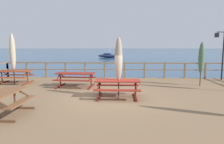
# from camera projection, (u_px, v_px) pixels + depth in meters

# --- Properties ---
(ground_plane) EXTENTS (600.00, 600.00, 0.00)m
(ground_plane) POSITION_uv_depth(u_px,v_px,m) (111.00, 112.00, 8.72)
(ground_plane) COLOR navy
(wooden_deck) EXTENTS (15.65, 11.11, 0.67)m
(wooden_deck) POSITION_uv_depth(u_px,v_px,m) (111.00, 105.00, 8.68)
(wooden_deck) COLOR #846647
(wooden_deck) RESTS_ON ground
(railing_waterside_far) EXTENTS (15.45, 0.10, 1.09)m
(railing_waterside_far) POSITION_uv_depth(u_px,v_px,m) (114.00, 68.00, 13.90)
(railing_waterside_far) COLOR brown
(railing_waterside_far) RESTS_ON wooden_deck
(picnic_table_mid_right) EXTENTS (1.95, 1.41, 0.78)m
(picnic_table_mid_right) POSITION_uv_depth(u_px,v_px,m) (15.00, 74.00, 11.81)
(picnic_table_mid_right) COLOR #993819
(picnic_table_mid_right) RESTS_ON wooden_deck
(picnic_table_back_right) EXTENTS (1.93, 1.42, 0.78)m
(picnic_table_back_right) POSITION_uv_depth(u_px,v_px,m) (117.00, 85.00, 8.52)
(picnic_table_back_right) COLOR maroon
(picnic_table_back_right) RESTS_ON wooden_deck
(picnic_table_front_right) EXTENTS (1.41, 1.64, 0.78)m
(picnic_table_front_right) POSITION_uv_depth(u_px,v_px,m) (4.00, 98.00, 6.35)
(picnic_table_front_right) COLOR brown
(picnic_table_front_right) RESTS_ON wooden_deck
(picnic_table_mid_centre) EXTENTS (2.17, 1.53, 0.78)m
(picnic_table_mid_centre) POSITION_uv_depth(u_px,v_px,m) (76.00, 77.00, 10.83)
(picnic_table_mid_centre) COLOR maroon
(picnic_table_mid_centre) RESTS_ON wooden_deck
(patio_umbrella_tall_back_left) EXTENTS (0.32, 0.32, 2.94)m
(patio_umbrella_tall_back_left) POSITION_uv_depth(u_px,v_px,m) (13.00, 52.00, 11.59)
(patio_umbrella_tall_back_left) COLOR #4C3828
(patio_umbrella_tall_back_left) RESTS_ON wooden_deck
(patio_umbrella_short_mid) EXTENTS (0.32, 0.32, 2.46)m
(patio_umbrella_short_mid) POSITION_uv_depth(u_px,v_px,m) (201.00, 58.00, 10.93)
(patio_umbrella_short_mid) COLOR #4C3828
(patio_umbrella_short_mid) RESTS_ON wooden_deck
(patio_umbrella_tall_mid_right) EXTENTS (0.32, 0.32, 2.59)m
(patio_umbrella_tall_mid_right) POSITION_uv_depth(u_px,v_px,m) (119.00, 59.00, 8.40)
(patio_umbrella_tall_mid_right) COLOR #4C3828
(patio_umbrella_tall_mid_right) RESTS_ON wooden_deck
(lamp_post_hooked) EXTENTS (0.68, 0.26, 3.20)m
(lamp_post_hooked) POSITION_uv_depth(u_px,v_px,m) (221.00, 48.00, 12.87)
(lamp_post_hooked) COLOR black
(lamp_post_hooked) RESTS_ON wooden_deck
(sailboat_distant) EXTENTS (6.21, 3.66, 7.72)m
(sailboat_distant) POSITION_uv_depth(u_px,v_px,m) (108.00, 56.00, 51.17)
(sailboat_distant) COLOR navy
(sailboat_distant) RESTS_ON ground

